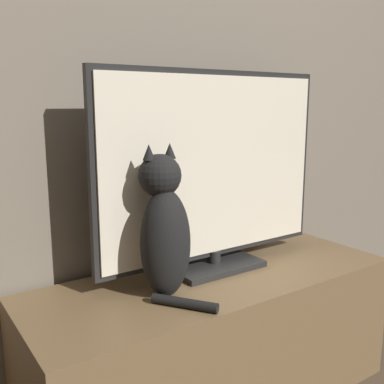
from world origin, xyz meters
The scene contains 4 objects.
wall_back centered at (0.00, 1.22, 1.30)m, with size 4.80×0.05×2.60m.
tv_stand centered at (0.00, 0.95, 0.23)m, with size 1.26×0.46×0.46m.
tv centered at (0.05, 1.02, 0.79)m, with size 0.88×0.19×0.67m.
cat centered at (-0.21, 0.92, 0.66)m, with size 0.15×0.28×0.45m.
Camera 1 is at (-0.86, -0.17, 1.02)m, focal length 42.00 mm.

